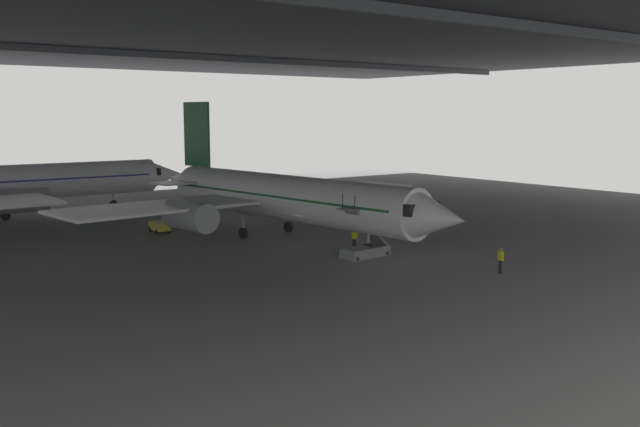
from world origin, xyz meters
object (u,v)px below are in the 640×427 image
at_px(airplane_main, 282,197).
at_px(crew_worker_by_stairs, 354,237).
at_px(baggage_tug, 160,226).
at_px(crew_worker_near_nose, 501,259).
at_px(boarding_stairs, 365,247).
at_px(airplane_distant, 19,183).

height_order(airplane_main, crew_worker_by_stairs, airplane_main).
xyz_separation_m(crew_worker_by_stairs, baggage_tug, (-8.31, 16.48, -0.45)).
height_order(crew_worker_near_nose, baggage_tug, crew_worker_near_nose).
distance_m(boarding_stairs, airplane_distant, 39.32).
bearing_deg(crew_worker_near_nose, airplane_main, 101.66).
bearing_deg(airplane_distant, crew_worker_by_stairs, -65.81).
height_order(crew_worker_near_nose, crew_worker_by_stairs, crew_worker_by_stairs).
bearing_deg(baggage_tug, crew_worker_by_stairs, -63.25).
relative_size(airplane_main, baggage_tug, 16.01).
distance_m(airplane_main, baggage_tug, 11.56).
bearing_deg(baggage_tug, crew_worker_near_nose, -68.95).
bearing_deg(boarding_stairs, baggage_tug, 111.15).
relative_size(boarding_stairs, crew_worker_near_nose, 2.74).
bearing_deg(crew_worker_by_stairs, baggage_tug, 116.75).
height_order(airplane_main, crew_worker_near_nose, airplane_main).
height_order(boarding_stairs, baggage_tug, boarding_stairs).
xyz_separation_m(airplane_distant, baggage_tug, (7.04, -17.67, -2.85)).
bearing_deg(airplane_main, boarding_stairs, -87.47).
height_order(airplane_main, baggage_tug, airplane_main).
xyz_separation_m(crew_worker_by_stairs, airplane_distant, (-15.34, 34.15, 2.40)).
bearing_deg(boarding_stairs, airplane_main, 92.53).
relative_size(crew_worker_near_nose, baggage_tug, 0.75).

